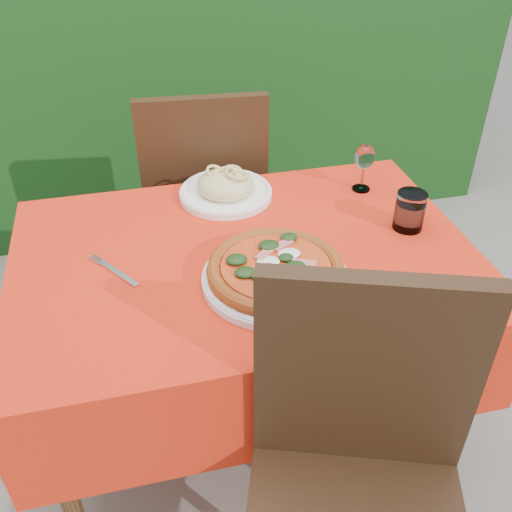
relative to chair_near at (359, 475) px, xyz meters
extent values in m
plane|color=slate|center=(-0.10, 0.62, -0.59)|extent=(60.00, 60.00, 0.00)
cube|color=black|center=(-0.10, 2.17, 0.21)|extent=(3.20, 0.55, 1.60)
cube|color=#4C3118|center=(-0.10, 0.62, 0.13)|extent=(1.20, 0.80, 0.04)
cylinder|color=#4C3118|center=(-0.64, 0.28, -0.24)|extent=(0.05, 0.05, 0.70)
cylinder|color=#4C3118|center=(0.44, 0.28, -0.24)|extent=(0.05, 0.05, 0.70)
cylinder|color=#4C3118|center=(-0.64, 0.96, -0.24)|extent=(0.05, 0.05, 0.70)
cylinder|color=#4C3118|center=(0.44, 0.96, -0.24)|extent=(0.05, 0.05, 0.70)
cube|color=red|center=(-0.10, 0.62, 0.00)|extent=(1.26, 0.86, 0.32)
cube|color=black|center=(0.04, 0.11, 0.18)|extent=(0.45, 0.20, 0.51)
cylinder|color=black|center=(-0.15, 0.16, -0.35)|extent=(0.04, 0.04, 0.47)
cube|color=black|center=(-0.11, 1.37, -0.11)|extent=(0.48, 0.48, 0.04)
cube|color=black|center=(-0.13, 1.17, 0.16)|extent=(0.45, 0.08, 0.49)
cylinder|color=black|center=(0.10, 1.54, -0.36)|extent=(0.04, 0.04, 0.46)
cylinder|color=black|center=(-0.28, 1.58, -0.36)|extent=(0.04, 0.04, 0.46)
cylinder|color=black|center=(0.07, 1.16, -0.36)|extent=(0.04, 0.04, 0.46)
cylinder|color=black|center=(-0.32, 1.19, -0.36)|extent=(0.04, 0.04, 0.46)
cylinder|color=silver|center=(-0.06, 0.47, 0.17)|extent=(0.37, 0.37, 0.02)
cylinder|color=#AC5218|center=(-0.06, 0.47, 0.19)|extent=(0.43, 0.43, 0.02)
cylinder|color=#A1120A|center=(-0.06, 0.47, 0.21)|extent=(0.35, 0.35, 0.01)
cylinder|color=white|center=(-0.10, 0.93, 0.17)|extent=(0.29, 0.29, 0.02)
ellipsoid|color=beige|center=(-0.10, 0.93, 0.20)|extent=(0.21, 0.21, 0.08)
cylinder|color=silver|center=(0.38, 0.63, 0.22)|extent=(0.09, 0.09, 0.11)
cylinder|color=#A0C1D9|center=(0.38, 0.63, 0.20)|extent=(0.07, 0.07, 0.08)
cylinder|color=silver|center=(0.34, 0.87, 0.16)|extent=(0.06, 0.06, 0.01)
cylinder|color=silver|center=(0.34, 0.87, 0.21)|extent=(0.01, 0.01, 0.08)
ellipsoid|color=silver|center=(0.34, 0.87, 0.28)|extent=(0.06, 0.06, 0.08)
cube|color=silver|center=(-0.44, 0.60, 0.17)|extent=(0.14, 0.19, 0.01)
camera|label=1|loc=(-0.37, -0.62, 1.07)|focal=40.00mm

